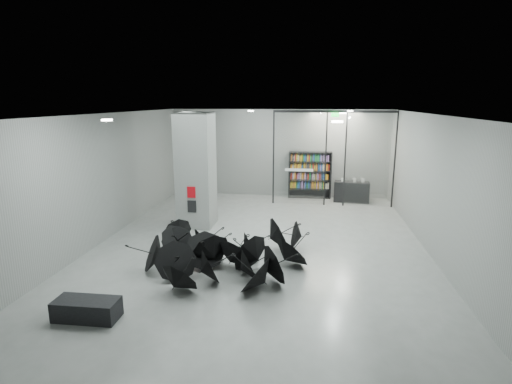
# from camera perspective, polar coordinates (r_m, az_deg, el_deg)

# --- Properties ---
(room) EXTENTS (14.00, 14.02, 4.01)m
(room) POSITION_cam_1_polar(r_m,az_deg,el_deg) (11.61, 0.45, 5.26)
(room) COLOR gray
(room) RESTS_ON ground
(column) EXTENTS (1.20, 1.20, 4.00)m
(column) POSITION_cam_1_polar(r_m,az_deg,el_deg) (14.20, -8.56, 3.08)
(column) COLOR slate
(column) RESTS_ON ground
(fire_cabinet) EXTENTS (0.28, 0.04, 0.38)m
(fire_cabinet) POSITION_cam_1_polar(r_m,az_deg,el_deg) (13.74, -9.19, -0.03)
(fire_cabinet) COLOR #A50A07
(fire_cabinet) RESTS_ON column
(info_panel) EXTENTS (0.30, 0.03, 0.42)m
(info_panel) POSITION_cam_1_polar(r_m,az_deg,el_deg) (13.86, -9.12, -2.05)
(info_panel) COLOR black
(info_panel) RESTS_ON column
(exit_sign) EXTENTS (0.30, 0.06, 0.15)m
(exit_sign) POSITION_cam_1_polar(r_m,az_deg,el_deg) (16.75, 11.21, 10.73)
(exit_sign) COLOR #0CE533
(exit_sign) RESTS_ON room
(glass_partition) EXTENTS (5.06, 0.08, 4.00)m
(glass_partition) POSITION_cam_1_polar(r_m,az_deg,el_deg) (17.08, 10.90, 5.26)
(glass_partition) COLOR silver
(glass_partition) RESTS_ON ground
(bench) EXTENTS (1.32, 0.58, 0.42)m
(bench) POSITION_cam_1_polar(r_m,az_deg,el_deg) (9.23, -22.96, -15.12)
(bench) COLOR black
(bench) RESTS_ON ground
(bookshelf) EXTENTS (1.94, 0.42, 2.13)m
(bookshelf) POSITION_cam_1_polar(r_m,az_deg,el_deg) (18.46, 7.68, 2.43)
(bookshelf) COLOR black
(bookshelf) RESTS_ON ground
(shop_counter) EXTENTS (1.56, 0.74, 0.91)m
(shop_counter) POSITION_cam_1_polar(r_m,az_deg,el_deg) (18.15, 13.45, 0.04)
(shop_counter) COLOR black
(shop_counter) RESTS_ON ground
(umbrella_cluster) EXTENTS (4.86, 4.38, 1.34)m
(umbrella_cluster) POSITION_cam_1_polar(r_m,az_deg,el_deg) (10.84, -4.63, -9.24)
(umbrella_cluster) COLOR black
(umbrella_cluster) RESTS_ON ground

